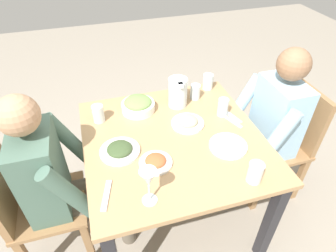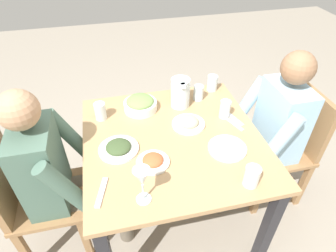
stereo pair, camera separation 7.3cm
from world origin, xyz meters
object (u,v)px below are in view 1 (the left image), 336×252
at_px(salad_bowl, 138,105).
at_px(plate_rice_curry, 156,162).
at_px(water_glass_by_pitcher, 98,114).
at_px(water_glass_center, 223,107).
at_px(dining_table, 173,151).
at_px(water_glass_near_right, 208,82).
at_px(chair_near, 285,137).
at_px(plate_yoghurt, 228,145).
at_px(water_pitcher, 178,92).
at_px(plate_beans, 188,122).
at_px(diner_far, 63,177).
at_px(diner_near, 263,126).
at_px(water_glass_far_left, 255,172).
at_px(chair_far, 30,202).
at_px(plate_dolmas, 120,150).
at_px(wine_glass, 148,180).
at_px(water_glass_near_left, 195,92).

relative_size(salad_bowl, plate_rice_curry, 1.22).
xyz_separation_m(water_glass_by_pitcher, water_glass_center, (-0.15, -0.74, 0.00)).
height_order(dining_table, water_glass_by_pitcher, water_glass_by_pitcher).
bearing_deg(dining_table, water_glass_near_right, -41.75).
distance_m(chair_near, plate_yoghurt, 0.66).
relative_size(water_pitcher, plate_beans, 0.97).
relative_size(diner_far, plate_rice_curry, 6.71).
bearing_deg(diner_near, water_pitcher, 63.17).
height_order(diner_near, water_glass_by_pitcher, diner_near).
relative_size(diner_far, water_pitcher, 6.04).
bearing_deg(water_glass_far_left, chair_far, 71.12).
distance_m(water_pitcher, water_glass_center, 0.30).
bearing_deg(plate_dolmas, wine_glass, -167.13).
relative_size(plate_rice_curry, water_glass_center, 1.51).
relative_size(water_glass_by_pitcher, water_glass_near_right, 1.01).
distance_m(diner_near, water_pitcher, 0.60).
xyz_separation_m(salad_bowl, water_glass_by_pitcher, (-0.04, 0.25, 0.01)).
relative_size(plate_beans, water_glass_near_left, 1.96).
distance_m(diner_near, water_glass_by_pitcher, 1.04).
relative_size(plate_beans, plate_yoghurt, 0.95).
bearing_deg(plate_yoghurt, water_glass_by_pitcher, 56.36).
xyz_separation_m(plate_rice_curry, wine_glass, (-0.21, 0.08, 0.13)).
bearing_deg(chair_near, diner_far, 92.72).
distance_m(chair_far, salad_bowl, 0.82).
height_order(diner_far, plate_dolmas, diner_far).
bearing_deg(water_pitcher, wine_glass, 152.69).
bearing_deg(water_glass_far_left, salad_bowl, 30.07).
xyz_separation_m(diner_near, plate_yoghurt, (-0.20, 0.36, 0.12)).
distance_m(plate_beans, water_glass_far_left, 0.52).
relative_size(plate_dolmas, wine_glass, 1.10).
xyz_separation_m(chair_near, water_glass_near_left, (0.29, 0.57, 0.30)).
height_order(plate_rice_curry, water_glass_near_right, water_glass_near_right).
height_order(diner_near, water_glass_far_left, diner_near).
distance_m(dining_table, plate_dolmas, 0.33).
bearing_deg(wine_glass, plate_rice_curry, -21.31).
relative_size(dining_table, water_glass_center, 8.76).
height_order(diner_near, water_pitcher, diner_near).
bearing_deg(plate_dolmas, chair_far, 89.31).
bearing_deg(diner_far, chair_near, -87.28).
relative_size(chair_near, water_pitcher, 4.49).
xyz_separation_m(dining_table, plate_beans, (0.09, -0.12, 0.13)).
relative_size(diner_far, water_glass_by_pitcher, 10.69).
bearing_deg(diner_near, water_glass_center, 74.81).
distance_m(chair_far, wine_glass, 0.80).
relative_size(diner_far, water_glass_far_left, 10.75).
bearing_deg(diner_near, chair_near, -90.00).
distance_m(diner_near, water_glass_center, 0.32).
distance_m(plate_rice_curry, plate_beans, 0.37).
bearing_deg(plate_beans, plate_dolmas, 105.72).
height_order(plate_dolmas, water_glass_far_left, water_glass_far_left).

